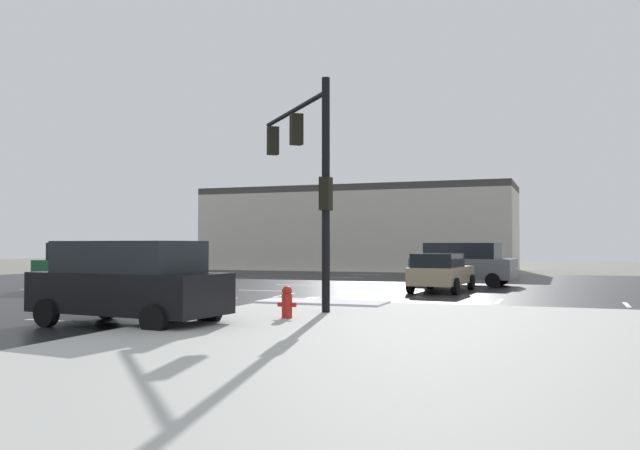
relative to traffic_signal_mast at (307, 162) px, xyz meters
name	(u,v)px	position (x,y,z in m)	size (l,w,h in m)	color
ground_plane	(238,294)	(-5.12, 5.62, -4.37)	(120.00, 120.00, 0.00)	slate
road_asphalt	(238,294)	(-5.12, 5.62, -4.36)	(44.00, 44.00, 0.02)	black
sidewalk_corner	(557,360)	(6.88, -6.38, -4.30)	(18.00, 18.00, 0.14)	#B2B2AD
snow_strip_curbside	(322,302)	(-0.12, 1.62, -4.20)	(4.00, 1.60, 0.06)	white
lane_markings	(250,297)	(-3.91, 4.24, -4.35)	(36.15, 36.15, 0.01)	silver
traffic_signal_mast	(307,162)	(0.00, 0.00, 0.00)	(3.73, 4.23, 6.37)	black
fire_hydrant	(287,302)	(0.52, -2.73, -3.83)	(0.48, 0.26, 0.79)	red
strip_building_background	(358,229)	(-8.25, 32.15, -1.16)	(23.95, 8.00, 6.41)	beige
suv_green	(92,265)	(-12.16, 5.62, -3.28)	(4.87, 2.24, 2.03)	#195933
suv_grey	(463,263)	(2.43, 14.23, -3.28)	(5.00, 2.62, 2.03)	slate
suv_black	(128,281)	(-2.76, -4.67, -3.28)	(5.00, 2.61, 2.03)	black
sedan_tan	(441,272)	(2.22, 9.50, -3.52)	(2.27, 4.63, 1.58)	tan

